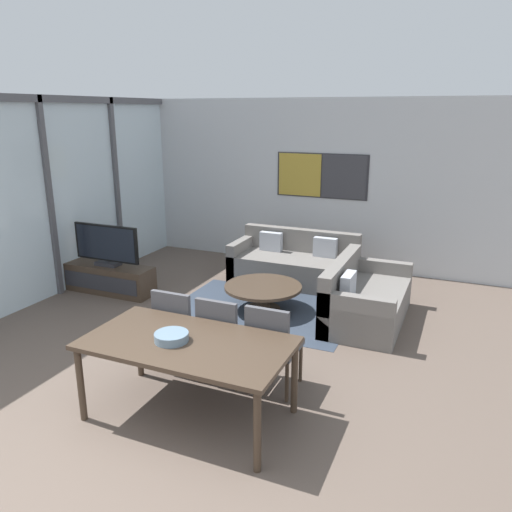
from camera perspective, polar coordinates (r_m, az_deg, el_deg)
The scene contains 14 objects.
ground_plane at distance 4.21m, azimuth -19.15°, elevation -22.85°, with size 24.00×24.00×0.00m, color brown.
wall_back at distance 8.55m, azimuth 7.00°, elevation 8.18°, with size 7.10×0.09×2.80m.
window_wall_left at distance 7.60m, azimuth -22.75°, elevation 7.00°, with size 0.07×5.82×2.80m.
area_rug at distance 6.80m, azimuth 0.81°, elevation -6.12°, with size 2.40×1.69×0.01m.
tv_console at distance 7.69m, azimuth -16.43°, elevation -2.49°, with size 1.39×0.42×0.42m.
television at distance 7.54m, azimuth -16.73°, elevation 1.16°, with size 1.09×0.20×0.61m.
sofa_main at distance 7.87m, azimuth 4.48°, elevation -0.96°, with size 1.91×0.88×0.78m.
sofa_side at distance 6.53m, azimuth 11.98°, elevation -4.97°, with size 0.88×1.64×0.78m.
coffee_table at distance 6.70m, azimuth 0.81°, elevation -4.08°, with size 1.04×1.04×0.35m.
dining_table at distance 4.35m, azimuth -7.84°, elevation -10.38°, with size 1.77×0.95×0.72m.
dining_chair_left at distance 5.17m, azimuth -8.82°, elevation -7.73°, with size 0.46×0.46×0.89m.
dining_chair_centre at distance 4.92m, azimuth -3.82°, elevation -8.84°, with size 0.46×0.46×0.89m.
dining_chair_right at distance 4.74m, azimuth 1.82°, elevation -9.84°, with size 0.46×0.46×0.89m.
fruit_bowl at distance 4.32m, azimuth -9.64°, elevation -9.05°, with size 0.29×0.29×0.07m.
Camera 1 is at (2.38, -2.30, 2.60)m, focal length 35.00 mm.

